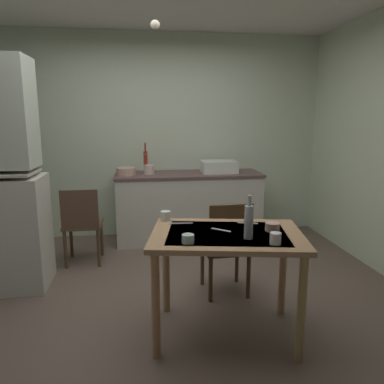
# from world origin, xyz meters

# --- Properties ---
(ground_plane) EXTENTS (5.36, 5.36, 0.00)m
(ground_plane) POSITION_xyz_m (0.00, 0.00, 0.00)
(ground_plane) COLOR brown
(wall_back) EXTENTS (4.46, 0.10, 2.63)m
(wall_back) POSITION_xyz_m (0.00, 1.93, 1.31)
(wall_back) COLOR beige
(wall_back) RESTS_ON ground
(counter_cabinet) EXTENTS (1.84, 0.64, 0.87)m
(counter_cabinet) POSITION_xyz_m (0.38, 1.56, 0.44)
(counter_cabinet) COLOR beige
(counter_cabinet) RESTS_ON ground
(sink_basin) EXTENTS (0.44, 0.34, 0.15)m
(sink_basin) POSITION_xyz_m (0.77, 1.56, 0.95)
(sink_basin) COLOR silver
(sink_basin) RESTS_ON counter_cabinet
(hand_pump) EXTENTS (0.05, 0.27, 0.39)m
(hand_pump) POSITION_xyz_m (-0.15, 1.61, 1.04)
(hand_pump) COLOR maroon
(hand_pump) RESTS_ON counter_cabinet
(mixing_bowl_counter) EXTENTS (0.24, 0.24, 0.09)m
(mixing_bowl_counter) POSITION_xyz_m (-0.39, 1.51, 0.92)
(mixing_bowl_counter) COLOR tan
(mixing_bowl_counter) RESTS_ON counter_cabinet
(stoneware_crock) EXTENTS (0.14, 0.14, 0.11)m
(stoneware_crock) POSITION_xyz_m (-0.12, 1.54, 0.93)
(stoneware_crock) COLOR beige
(stoneware_crock) RESTS_ON counter_cabinet
(dining_table) EXTENTS (1.17, 0.91, 0.78)m
(dining_table) POSITION_xyz_m (0.36, -0.64, 0.66)
(dining_table) COLOR #A98057
(dining_table) RESTS_ON ground
(chair_far_side) EXTENTS (0.42, 0.42, 0.86)m
(chair_far_side) POSITION_xyz_m (0.51, -0.04, 0.46)
(chair_far_side) COLOR #4C341F
(chair_far_side) RESTS_ON ground
(chair_by_counter) EXTENTS (0.40, 0.40, 0.84)m
(chair_by_counter) POSITION_xyz_m (-0.86, 0.88, 0.46)
(chair_by_counter) COLOR #4D3925
(chair_by_counter) RESTS_ON ground
(serving_bowl_wide) EXTENTS (0.10, 0.10, 0.06)m
(serving_bowl_wide) POSITION_xyz_m (0.70, -0.64, 0.81)
(serving_bowl_wide) COLOR tan
(serving_bowl_wide) RESTS_ON dining_table
(mug_tall) EXTENTS (0.08, 0.08, 0.06)m
(mug_tall) POSITION_xyz_m (0.07, -0.82, 0.81)
(mug_tall) COLOR #ADD1C1
(mug_tall) RESTS_ON dining_table
(teacup_cream) EXTENTS (0.07, 0.07, 0.08)m
(teacup_cream) POSITION_xyz_m (0.62, -0.92, 0.81)
(teacup_cream) COLOR white
(teacup_cream) RESTS_ON dining_table
(mug_dark) EXTENTS (0.08, 0.08, 0.07)m
(mug_dark) POSITION_xyz_m (-0.04, -0.26, 0.81)
(mug_dark) COLOR white
(mug_dark) RESTS_ON dining_table
(glass_bottle) EXTENTS (0.06, 0.06, 0.30)m
(glass_bottle) POSITION_xyz_m (0.48, -0.78, 0.90)
(glass_bottle) COLOR #B7BCC1
(glass_bottle) RESTS_ON dining_table
(table_knife) EXTENTS (0.20, 0.03, 0.00)m
(table_knife) POSITION_xyz_m (0.06, -0.37, 0.78)
(table_knife) COLOR silver
(table_knife) RESTS_ON dining_table
(teaspoon_near_bowl) EXTENTS (0.13, 0.12, 0.00)m
(teaspoon_near_bowl) POSITION_xyz_m (0.34, -0.58, 0.78)
(teaspoon_near_bowl) COLOR beige
(teaspoon_near_bowl) RESTS_ON dining_table
(teaspoon_by_cup) EXTENTS (0.15, 0.07, 0.00)m
(teaspoon_by_cup) POSITION_xyz_m (0.58, -0.44, 0.78)
(teaspoon_by_cup) COLOR beige
(teaspoon_by_cup) RESTS_ON dining_table
(pendant_bulb) EXTENTS (0.08, 0.08, 0.08)m
(pendant_bulb) POSITION_xyz_m (-0.07, 0.29, 2.34)
(pendant_bulb) COLOR #F9EFCC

